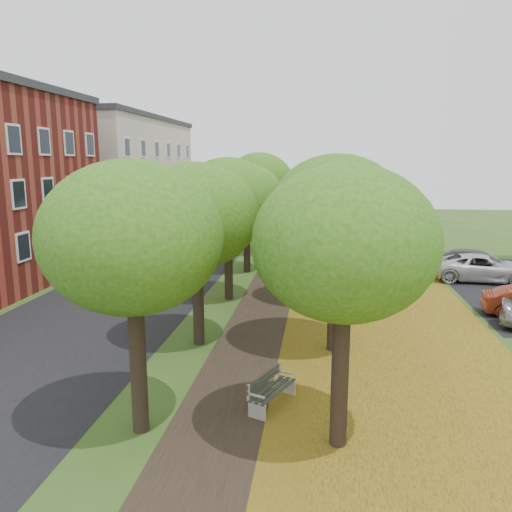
% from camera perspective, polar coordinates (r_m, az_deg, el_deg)
% --- Properties ---
extents(ground, '(120.00, 120.00, 0.00)m').
position_cam_1_polar(ground, '(12.83, -3.13, -19.86)').
color(ground, '#2D4C19').
rests_on(ground, ground).
extents(street_asphalt, '(8.00, 70.00, 0.01)m').
position_cam_1_polar(street_asphalt, '(28.32, -12.61, -2.77)').
color(street_asphalt, black).
rests_on(street_asphalt, ground).
extents(footpath, '(3.20, 70.00, 0.01)m').
position_cam_1_polar(footpath, '(26.73, 2.71, -3.32)').
color(footpath, black).
rests_on(footpath, ground).
extents(leaf_verge, '(7.50, 70.00, 0.01)m').
position_cam_1_polar(leaf_verge, '(26.81, 13.45, -3.57)').
color(leaf_verge, olive).
rests_on(leaf_verge, ground).
extents(tree_row_west, '(4.36, 34.36, 6.53)m').
position_cam_1_polar(tree_row_west, '(26.25, -2.02, 6.70)').
color(tree_row_west, black).
rests_on(tree_row_west, ground).
extents(tree_row_east, '(4.36, 34.36, 6.53)m').
position_cam_1_polar(tree_row_east, '(25.91, 8.58, 6.54)').
color(tree_row_east, black).
rests_on(tree_row_east, ground).
extents(building_cream, '(10.30, 20.30, 10.40)m').
position_cam_1_polar(building_cream, '(47.82, -16.34, 8.83)').
color(building_cream, beige).
rests_on(building_cream, ground).
extents(bench, '(1.21, 1.88, 0.86)m').
position_cam_1_polar(bench, '(13.98, 1.73, -15.03)').
color(bench, '#242D25').
rests_on(bench, ground).
extents(car_grey, '(5.64, 3.73, 1.52)m').
position_cam_1_polar(car_grey, '(31.03, 23.95, -0.84)').
color(car_grey, '#39383E').
rests_on(car_grey, ground).
extents(car_white, '(5.49, 2.86, 1.48)m').
position_cam_1_polar(car_white, '(30.14, 24.46, -1.24)').
color(car_white, silver).
rests_on(car_white, ground).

